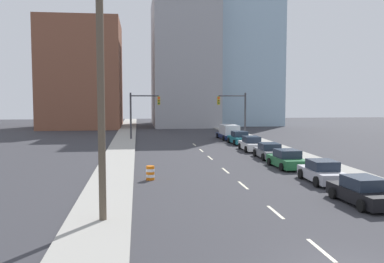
{
  "coord_description": "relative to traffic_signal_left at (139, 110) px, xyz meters",
  "views": [
    {
      "loc": [
        -6.56,
        -12.42,
        5.53
      ],
      "look_at": [
        -1.3,
        29.02,
        2.2
      ],
      "focal_mm": 40.0,
      "sensor_mm": 36.0,
      "label": 1
    }
  ],
  "objects": [
    {
      "name": "sidewalk_left",
      "position": [
        -1.95,
        4.66,
        -3.87
      ],
      "size": [
        2.88,
        96.15,
        0.17
      ],
      "color": "#9E9B93",
      "rests_on": "ground"
    },
    {
      "name": "sidewalk_right",
      "position": [
        14.7,
        4.66,
        -3.87
      ],
      "size": [
        2.88,
        96.15,
        0.17
      ],
      "color": "#9E9B93",
      "rests_on": "ground"
    },
    {
      "name": "lane_stripe_at_2m",
      "position": [
        6.38,
        -41.42,
        -3.95
      ],
      "size": [
        0.16,
        2.4,
        0.01
      ],
      "primitive_type": "cube",
      "color": "beige",
      "rests_on": "ground"
    },
    {
      "name": "lane_stripe_at_7m",
      "position": [
        6.38,
        -36.24,
        -3.95
      ],
      "size": [
        0.16,
        2.4,
        0.01
      ],
      "primitive_type": "cube",
      "color": "beige",
      "rests_on": "ground"
    },
    {
      "name": "lane_stripe_at_14m",
      "position": [
        6.38,
        -29.85,
        -3.95
      ],
      "size": [
        0.16,
        2.4,
        0.01
      ],
      "primitive_type": "cube",
      "color": "beige",
      "rests_on": "ground"
    },
    {
      "name": "lane_stripe_at_19m",
      "position": [
        6.38,
        -24.38,
        -3.95
      ],
      "size": [
        0.16,
        2.4,
        0.01
      ],
      "primitive_type": "cube",
      "color": "beige",
      "rests_on": "ground"
    },
    {
      "name": "lane_stripe_at_26m",
      "position": [
        6.38,
        -17.43,
        -3.95
      ],
      "size": [
        0.16,
        2.4,
        0.01
      ],
      "primitive_type": "cube",
      "color": "beige",
      "rests_on": "ground"
    },
    {
      "name": "lane_stripe_at_31m",
      "position": [
        6.38,
        -11.92,
        -3.95
      ],
      "size": [
        0.16,
        2.4,
        0.01
      ],
      "primitive_type": "cube",
      "color": "beige",
      "rests_on": "ground"
    },
    {
      "name": "lane_stripe_at_37m",
      "position": [
        6.38,
        -6.41,
        -3.95
      ],
      "size": [
        0.16,
        2.4,
        0.01
      ],
      "primitive_type": "cube",
      "color": "beige",
      "rests_on": "ground"
    },
    {
      "name": "building_brick_left",
      "position": [
        -10.25,
        25.14,
        5.71
      ],
      "size": [
        14.0,
        16.0,
        19.35
      ],
      "color": "brown",
      "rests_on": "ground"
    },
    {
      "name": "building_office_center",
      "position": [
        8.83,
        29.14,
        8.4
      ],
      "size": [
        12.0,
        20.0,
        24.71
      ],
      "color": "#99999E",
      "rests_on": "ground"
    },
    {
      "name": "building_glass_right",
      "position": [
        21.4,
        33.14,
        14.36
      ],
      "size": [
        13.0,
        20.0,
        36.63
      ],
      "color": "#99B7CC",
      "rests_on": "ground"
    },
    {
      "name": "traffic_signal_left",
      "position": [
        0.0,
        0.0,
        0.0
      ],
      "size": [
        3.93,
        0.35,
        6.15
      ],
      "color": "#38383D",
      "rests_on": "ground"
    },
    {
      "name": "traffic_signal_right",
      "position": [
        13.0,
        0.0,
        0.0
      ],
      "size": [
        3.93,
        0.35,
        6.15
      ],
      "color": "#38383D",
      "rests_on": "ground"
    },
    {
      "name": "utility_pole_left_near",
      "position": [
        -1.75,
        -37.05,
        1.65
      ],
      "size": [
        1.6,
        0.32,
        10.96
      ],
      "color": "brown",
      "rests_on": "ground"
    },
    {
      "name": "traffic_barrel",
      "position": [
        0.61,
        -27.35,
        -3.48
      ],
      "size": [
        0.56,
        0.56,
        0.95
      ],
      "color": "orange",
      "rests_on": "ground"
    },
    {
      "name": "sedan_black",
      "position": [
        11.35,
        -35.33,
        -3.3
      ],
      "size": [
        2.24,
        4.57,
        1.44
      ],
      "rotation": [
        0.0,
        0.0,
        0.05
      ],
      "color": "black",
      "rests_on": "ground"
    },
    {
      "name": "sedan_silver",
      "position": [
        11.7,
        -29.62,
        -3.29
      ],
      "size": [
        2.16,
        4.44,
        1.47
      ],
      "rotation": [
        0.0,
        0.0,
        -0.02
      ],
      "color": "#B2B2BC",
      "rests_on": "ground"
    },
    {
      "name": "sedan_green",
      "position": [
        11.45,
        -23.73,
        -3.3
      ],
      "size": [
        2.3,
        4.49,
        1.44
      ],
      "rotation": [
        0.0,
        0.0,
        0.04
      ],
      "color": "#1E6033",
      "rests_on": "ground"
    },
    {
      "name": "sedan_gray",
      "position": [
        11.65,
        -18.47,
        -3.31
      ],
      "size": [
        2.18,
        4.61,
        1.4
      ],
      "rotation": [
        0.0,
        0.0,
        -0.01
      ],
      "color": "slate",
      "rests_on": "ground"
    },
    {
      "name": "sedan_white",
      "position": [
        11.53,
        -12.74,
        -3.27
      ],
      "size": [
        2.1,
        4.69,
        1.5
      ],
      "rotation": [
        0.0,
        0.0,
        -0.02
      ],
      "color": "silver",
      "rests_on": "ground"
    },
    {
      "name": "sedan_teal",
      "position": [
        11.8,
        -6.38,
        -3.26
      ],
      "size": [
        2.28,
        4.36,
        1.53
      ],
      "rotation": [
        0.0,
        0.0,
        0.04
      ],
      "color": "#196B75",
      "rests_on": "ground"
    },
    {
      "name": "box_truck_navy",
      "position": [
        11.79,
        -0.52,
        -3.04
      ],
      "size": [
        2.6,
        6.34,
        1.93
      ],
      "rotation": [
        0.0,
        0.0,
        0.03
      ],
      "color": "#141E47",
      "rests_on": "ground"
    }
  ]
}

